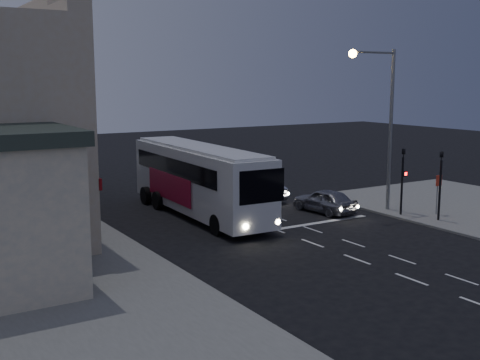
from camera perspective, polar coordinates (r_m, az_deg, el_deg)
ground at (r=28.87m, az=5.64°, el=-5.53°), size 120.00×120.00×0.00m
road_markings at (r=32.19m, az=3.91°, el=-3.93°), size 8.00×30.55×0.01m
tour_bus at (r=33.27m, az=-3.94°, el=0.19°), size 3.11×12.75×3.89m
car_suv at (r=34.45m, az=8.04°, el=-1.94°), size 1.98×4.19×1.38m
car_sedan_a at (r=37.94m, az=1.96°, el=-0.80°), size 1.70×4.28×1.38m
car_sedan_b at (r=42.60m, az=-1.99°, el=0.30°), size 3.19×4.95×1.33m
car_sedan_c at (r=46.77m, az=-4.77°, el=1.15°), size 3.52×5.56×1.43m
traffic_signal_main at (r=33.96m, az=15.18°, el=0.62°), size 0.25×0.35×4.10m
traffic_signal_side at (r=33.19m, az=18.48°, el=0.26°), size 0.18×0.15×4.10m
regulatory_sign at (r=34.69m, az=18.26°, el=-0.73°), size 0.45×0.12×2.20m
streetlight at (r=34.44m, az=13.39°, el=6.35°), size 3.32×0.44×9.00m
street_tree at (r=38.31m, az=-18.37°, el=4.56°), size 4.00×4.00×6.20m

